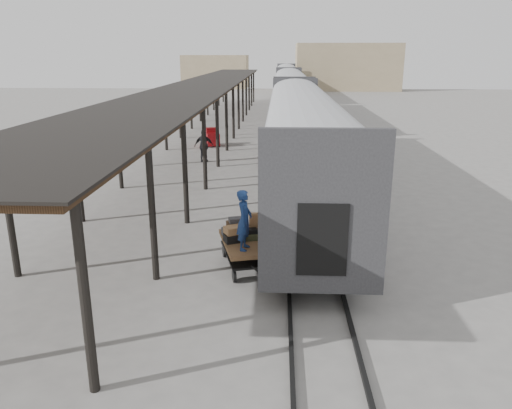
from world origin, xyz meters
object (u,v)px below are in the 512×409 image
at_px(baggage_cart, 245,247).
at_px(luggage_tug, 213,138).
at_px(porter, 244,220).
at_px(pedestrian, 204,146).

distance_m(baggage_cart, luggage_tug, 21.10).
bearing_deg(porter, luggage_tug, 19.79).
bearing_deg(baggage_cart, pedestrian, 88.07).
bearing_deg(porter, baggage_cart, 12.91).
distance_m(baggage_cart, porter, 1.27).
bearing_deg(luggage_tug, baggage_cart, -94.80).
relative_size(baggage_cart, pedestrian, 1.35).
xyz_separation_m(baggage_cart, pedestrian, (-3.49, 15.27, 0.33)).
relative_size(baggage_cart, luggage_tug, 1.69).
relative_size(luggage_tug, pedestrian, 0.80).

